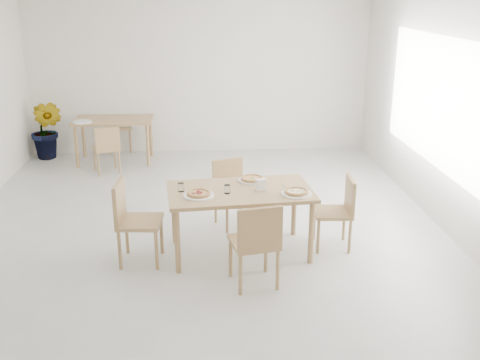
{
  "coord_description": "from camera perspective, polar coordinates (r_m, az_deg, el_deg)",
  "views": [
    {
      "loc": [
        0.07,
        -6.51,
        2.84
      ],
      "look_at": [
        0.45,
        -0.76,
        0.86
      ],
      "focal_mm": 42.0,
      "sensor_mm": 36.0,
      "label": 1
    }
  ],
  "objects": [
    {
      "name": "napkin_holder",
      "position": [
        6.08,
        2.12,
        -0.56
      ],
      "size": [
        0.13,
        0.09,
        0.14
      ],
      "rotation": [
        0.0,
        0.0,
        0.28
      ],
      "color": "silver",
      "rests_on": "main_table"
    },
    {
      "name": "second_table",
      "position": [
        9.78,
        -12.72,
        5.53
      ],
      "size": [
        1.32,
        0.76,
        0.75
      ],
      "rotation": [
        0.0,
        0.0,
        0.01
      ],
      "color": "#A68653",
      "rests_on": "ground"
    },
    {
      "name": "plate_margherita",
      "position": [
        6.41,
        1.24,
        -0.04
      ],
      "size": [
        0.31,
        0.31,
        0.02
      ],
      "primitive_type": "cylinder",
      "color": "white",
      "rests_on": "main_table"
    },
    {
      "name": "fork_b",
      "position": [
        6.32,
        -2.99,
        -0.4
      ],
      "size": [
        0.06,
        0.19,
        0.01
      ],
      "primitive_type": "cube",
      "rotation": [
        0.0,
        0.0,
        -0.23
      ],
      "color": "silver",
      "rests_on": "main_table"
    },
    {
      "name": "chair_back_n",
      "position": [
        10.52,
        -12.48,
        5.68
      ],
      "size": [
        0.55,
        0.55,
        0.88
      ],
      "rotation": [
        0.0,
        0.0,
        0.33
      ],
      "color": "#A68653",
      "rests_on": "ground"
    },
    {
      "name": "tumbler_a",
      "position": [
        6.02,
        -1.31,
        -0.94
      ],
      "size": [
        0.07,
        0.07,
        0.09
      ],
      "primitive_type": "cylinder",
      "color": "white",
      "rests_on": "main_table"
    },
    {
      "name": "fork_a",
      "position": [
        6.26,
        4.42,
        -0.61
      ],
      "size": [
        0.04,
        0.17,
        0.01
      ],
      "primitive_type": "cube",
      "rotation": [
        0.0,
        0.0,
        0.16
      ],
      "color": "silver",
      "rests_on": "main_table"
    },
    {
      "name": "potted_plant",
      "position": [
        10.3,
        -19.01,
        4.83
      ],
      "size": [
        0.68,
        0.61,
        1.03
      ],
      "primitive_type": "imported",
      "rotation": [
        0.0,
        0.0,
        -0.32
      ],
      "color": "#1E6527",
      "rests_on": "ground"
    },
    {
      "name": "chair_east",
      "position": [
        6.46,
        10.1,
        -2.76
      ],
      "size": [
        0.44,
        0.44,
        0.84
      ],
      "rotation": [
        0.0,
        0.0,
        -1.63
      ],
      "color": "#A68653",
      "rests_on": "ground"
    },
    {
      "name": "chair_back_s",
      "position": [
        9.19,
        -13.39,
        3.36
      ],
      "size": [
        0.5,
        0.5,
        0.78
      ],
      "rotation": [
        0.0,
        0.0,
        3.49
      ],
      "color": "#A68653",
      "rests_on": "ground"
    },
    {
      "name": "plate_mushroom",
      "position": [
        6.02,
        5.75,
        -1.4
      ],
      "size": [
        0.33,
        0.33,
        0.02
      ],
      "primitive_type": "cylinder",
      "color": "white",
      "rests_on": "main_table"
    },
    {
      "name": "pizza_margherita",
      "position": [
        6.4,
        1.24,
        0.15
      ],
      "size": [
        0.32,
        0.32,
        0.03
      ],
      "rotation": [
        0.0,
        0.0,
        -0.27
      ],
      "color": "tan",
      "rests_on": "plate_margherita"
    },
    {
      "name": "plate_empty",
      "position": [
        9.62,
        -15.74,
        5.71
      ],
      "size": [
        0.31,
        0.31,
        0.02
      ],
      "primitive_type": "cylinder",
      "color": "white",
      "rests_on": "second_table"
    },
    {
      "name": "chair_west",
      "position": [
        6.11,
        -10.97,
        -3.62
      ],
      "size": [
        0.48,
        0.48,
        0.92
      ],
      "rotation": [
        0.0,
        0.0,
        1.5
      ],
      "color": "#A68653",
      "rests_on": "ground"
    },
    {
      "name": "room",
      "position": [
        7.53,
        19.25,
        7.62
      ],
      "size": [
        7.28,
        7.0,
        7.0
      ],
      "color": "beige",
      "rests_on": "ground"
    },
    {
      "name": "chair_south",
      "position": [
        5.49,
        1.67,
        -6.07
      ],
      "size": [
        0.52,
        0.52,
        0.9
      ],
      "rotation": [
        0.0,
        0.0,
        3.34
      ],
      "color": "#A68653",
      "rests_on": "ground"
    },
    {
      "name": "tumbler_b",
      "position": [
        6.11,
        -6.02,
        -0.74
      ],
      "size": [
        0.07,
        0.07,
        0.09
      ],
      "primitive_type": "cylinder",
      "color": "white",
      "rests_on": "main_table"
    },
    {
      "name": "main_table",
      "position": [
        6.15,
        -0.0,
        -1.7
      ],
      "size": [
        1.64,
        1.03,
        0.75
      ],
      "rotation": [
        0.0,
        0.0,
        0.09
      ],
      "color": "#A87F56",
      "rests_on": "ground"
    },
    {
      "name": "pizza_pepperoni",
      "position": [
        5.95,
        -4.22,
        -1.37
      ],
      "size": [
        0.3,
        0.3,
        0.03
      ],
      "rotation": [
        0.0,
        0.0,
        -0.19
      ],
      "color": "tan",
      "rests_on": "plate_pepperoni"
    },
    {
      "name": "plate_pepperoni",
      "position": [
        5.96,
        -4.22,
        -1.58
      ],
      "size": [
        0.33,
        0.33,
        0.02
      ],
      "primitive_type": "cylinder",
      "color": "white",
      "rests_on": "main_table"
    },
    {
      "name": "chair_north",
      "position": [
        7.01,
        -0.9,
        -0.77
      ],
      "size": [
        0.53,
        0.53,
        0.82
      ],
      "rotation": [
        0.0,
        0.0,
        0.39
      ],
      "color": "#A68653",
      "rests_on": "ground"
    },
    {
      "name": "pizza_mushroom",
      "position": [
        6.01,
        5.76,
        -1.19
      ],
      "size": [
        0.26,
        0.26,
        0.03
      ],
      "rotation": [
        0.0,
        0.0,
        -0.0
      ],
      "color": "tan",
      "rests_on": "plate_mushroom"
    }
  ]
}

